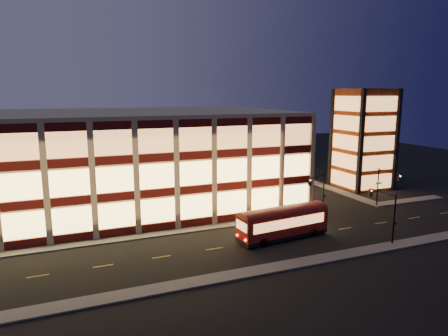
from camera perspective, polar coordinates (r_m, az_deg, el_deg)
name	(u,v)px	position (r m, az deg, el deg)	size (l,w,h in m)	color
ground	(166,236)	(49.86, -8.26, -9.60)	(200.00, 200.00, 0.00)	black
sidewalk_office_south	(140,236)	(50.19, -11.92, -9.50)	(54.00, 2.00, 0.15)	#514F4C
sidewalk_office_east	(267,189)	(73.17, 6.13, -2.95)	(2.00, 30.00, 0.15)	#514F4C
sidewalk_tower_south	(407,201)	(71.08, 24.67, -4.28)	(14.00, 2.00, 0.15)	#514F4C
sidewalk_tower_west	(317,184)	(78.88, 13.19, -2.18)	(2.00, 30.00, 0.15)	#514F4C
sidewalk_near	(201,281)	(38.32, -3.35, -15.83)	(100.00, 2.00, 0.15)	#514F4C
office_building	(120,158)	(63.73, -14.69, 1.33)	(50.45, 30.45, 14.50)	tan
stair_tower	(363,139)	(77.22, 19.26, 3.95)	(8.60, 8.60, 18.00)	#8C3814
traffic_signal_far	(319,187)	(58.00, 13.38, -2.66)	(3.79, 1.87, 6.00)	black
traffic_signal_right	(385,182)	(64.52, 22.03, -1.84)	(1.20, 4.37, 6.00)	black
traffic_signal_near	(385,207)	(50.46, 22.04, -5.12)	(0.32, 4.45, 6.00)	black
trolley_bus	(283,221)	(48.63, 8.42, -7.45)	(11.68, 3.99, 3.88)	maroon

